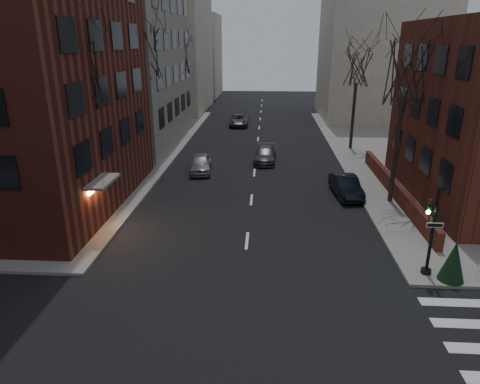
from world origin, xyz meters
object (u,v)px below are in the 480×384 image
(tree_right_b, at_px, (358,66))
(car_lane_far, at_px, (239,120))
(tree_right_a, at_px, (406,72))
(evergreen_shrub, at_px, (454,261))
(tree_left_a, at_px, (77,67))
(tree_left_b, at_px, (142,52))
(streetlamp_far, at_px, (189,91))
(car_lane_silver, at_px, (200,163))
(streetlamp_near, at_px, (140,122))
(traffic_signal, at_px, (430,237))
(parked_sedan, at_px, (346,186))
(car_lane_gray, at_px, (265,155))
(tree_left_c, at_px, (179,57))

(tree_right_b, bearing_deg, car_lane_far, 135.24)
(tree_right_a, xyz_separation_m, evergreen_shrub, (0.05, -9.50, -6.99))
(tree_left_a, xyz_separation_m, car_lane_far, (6.33, 29.18, -7.81))
(car_lane_far, relative_size, evergreen_shrub, 2.64)
(tree_left_b, distance_m, streetlamp_far, 16.68)
(car_lane_silver, xyz_separation_m, evergreen_shrub, (13.07, -15.46, 0.36))
(car_lane_far, bearing_deg, tree_left_a, -103.36)
(tree_right_a, height_order, evergreen_shrub, tree_right_a)
(car_lane_far, bearing_deg, tree_right_b, -45.88)
(streetlamp_near, bearing_deg, car_lane_silver, 26.27)
(traffic_signal, height_order, car_lane_silver, traffic_signal)
(traffic_signal, distance_m, parked_sedan, 10.35)
(streetlamp_near, bearing_deg, car_lane_gray, 29.76)
(car_lane_gray, bearing_deg, tree_left_a, -123.23)
(car_lane_far, bearing_deg, car_lane_gray, -79.58)
(streetlamp_near, bearing_deg, tree_left_c, 91.91)
(tree_left_a, distance_m, car_lane_gray, 18.07)
(tree_left_a, distance_m, tree_right_b, 25.19)
(tree_left_a, height_order, car_lane_gray, tree_left_a)
(tree_right_b, relative_size, car_lane_silver, 2.28)
(tree_right_a, distance_m, tree_right_b, 14.01)
(traffic_signal, relative_size, tree_right_b, 0.44)
(car_lane_far, xyz_separation_m, evergreen_shrub, (11.32, -34.68, 0.39))
(streetlamp_near, height_order, car_lane_far, streetlamp_near)
(tree_left_a, xyz_separation_m, parked_sedan, (15.00, 5.12, -7.79))
(tree_right_a, bearing_deg, streetlamp_far, 125.31)
(car_lane_silver, bearing_deg, car_lane_gray, 26.22)
(tree_left_c, relative_size, parked_sedan, 2.36)
(tree_left_b, bearing_deg, tree_left_a, -90.00)
(tree_right_b, height_order, car_lane_far, tree_right_b)
(car_lane_gray, height_order, car_lane_far, car_lane_far)
(tree_right_b, distance_m, parked_sedan, 14.84)
(tree_right_b, height_order, streetlamp_near, tree_right_b)
(parked_sedan, xyz_separation_m, evergreen_shrub, (2.65, -10.62, 0.37))
(tree_left_c, height_order, evergreen_shrub, tree_left_c)
(tree_right_b, xyz_separation_m, streetlamp_far, (-17.00, 10.00, -3.35))
(tree_right_a, xyz_separation_m, car_lane_silver, (-13.02, 5.96, -7.34))
(streetlamp_near, distance_m, evergreen_shrub, 21.98)
(tree_left_b, relative_size, tree_right_a, 1.11)
(tree_left_c, distance_m, car_lane_silver, 18.22)
(tree_right_a, bearing_deg, tree_left_a, -167.20)
(tree_right_a, relative_size, car_lane_silver, 2.42)
(streetlamp_near, bearing_deg, tree_right_b, 30.47)
(tree_right_a, height_order, car_lane_far, tree_right_a)
(traffic_signal, height_order, tree_left_b, tree_left_b)
(car_lane_silver, relative_size, evergreen_shrub, 2.25)
(parked_sedan, bearing_deg, traffic_signal, -86.16)
(streetlamp_near, relative_size, car_lane_silver, 1.56)
(traffic_signal, distance_m, tree_left_b, 24.87)
(tree_right_b, bearing_deg, evergreen_shrub, -89.88)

